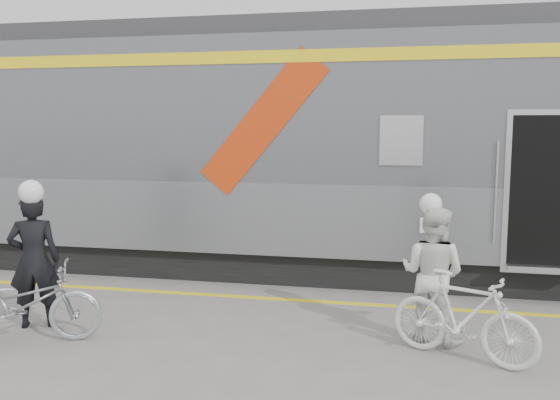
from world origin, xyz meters
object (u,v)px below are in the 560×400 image
(man, at_px, (34,260))
(bicycle_left, at_px, (22,304))
(woman, at_px, (432,274))
(bicycle_right, at_px, (463,317))

(man, distance_m, bicycle_left, 0.69)
(man, bearing_deg, woman, 162.96)
(bicycle_left, height_order, bicycle_right, bicycle_right)
(bicycle_left, relative_size, woman, 1.11)
(bicycle_left, distance_m, bicycle_right, 4.87)
(man, bearing_deg, bicycle_left, 86.74)
(woman, bearing_deg, bicycle_left, 37.45)
(woman, relative_size, bicycle_right, 0.99)
(woman, distance_m, bicycle_right, 0.70)
(man, xyz_separation_m, woman, (4.74, 0.52, -0.05))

